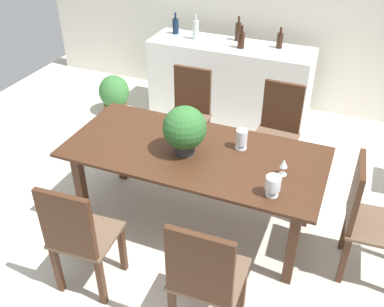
{
  "coord_description": "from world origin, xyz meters",
  "views": [
    {
      "loc": [
        1.1,
        -2.74,
        2.71
      ],
      "look_at": [
        -0.02,
        -0.01,
        0.73
      ],
      "focal_mm": 41.1,
      "sensor_mm": 36.0,
      "label": 1
    }
  ],
  "objects_px": {
    "chair_far_right": "(278,128)",
    "kitchen_counter": "(229,81)",
    "chair_foot_end": "(366,215)",
    "wine_bottle_green": "(195,29)",
    "potted_plant_floor": "(114,94)",
    "wine_bottle_tall": "(176,26)",
    "wine_bottle_amber": "(280,40)",
    "crystal_vase_left": "(242,138)",
    "wine_glass": "(284,164)",
    "chair_near_right": "(204,276)",
    "chair_far_left": "(188,110)",
    "crystal_vase_center_near": "(273,184)",
    "flower_centerpiece": "(185,129)",
    "wine_bottle_dark": "(238,31)",
    "chair_near_left": "(78,236)",
    "wine_bottle_clear": "(241,39)",
    "dining_table": "(194,161)"
  },
  "relations": [
    {
      "from": "chair_near_right",
      "to": "crystal_vase_center_near",
      "type": "xyz_separation_m",
      "value": [
        0.24,
        0.68,
        0.3
      ]
    },
    {
      "from": "flower_centerpiece",
      "to": "wine_bottle_tall",
      "type": "relative_size",
      "value": 1.56
    },
    {
      "from": "chair_far_right",
      "to": "chair_near_left",
      "type": "distance_m",
      "value": 2.19
    },
    {
      "from": "chair_near_left",
      "to": "wine_bottle_tall",
      "type": "xyz_separation_m",
      "value": [
        -0.64,
        3.1,
        0.48
      ]
    },
    {
      "from": "chair_far_left",
      "to": "chair_near_left",
      "type": "xyz_separation_m",
      "value": [
        0.01,
        -1.99,
        0.01
      ]
    },
    {
      "from": "wine_bottle_dark",
      "to": "chair_far_left",
      "type": "bearing_deg",
      "value": -97.25
    },
    {
      "from": "chair_foot_end",
      "to": "wine_bottle_amber",
      "type": "bearing_deg",
      "value": 25.08
    },
    {
      "from": "wine_bottle_amber",
      "to": "chair_far_right",
      "type": "bearing_deg",
      "value": -75.51
    },
    {
      "from": "chair_near_right",
      "to": "flower_centerpiece",
      "type": "xyz_separation_m",
      "value": [
        -0.53,
        0.95,
        0.43
      ]
    },
    {
      "from": "chair_foot_end",
      "to": "crystal_vase_left",
      "type": "bearing_deg",
      "value": 75.66
    },
    {
      "from": "dining_table",
      "to": "wine_glass",
      "type": "bearing_deg",
      "value": -3.8
    },
    {
      "from": "wine_bottle_green",
      "to": "chair_foot_end",
      "type": "bearing_deg",
      "value": -43.1
    },
    {
      "from": "chair_near_left",
      "to": "flower_centerpiece",
      "type": "height_order",
      "value": "flower_centerpiece"
    },
    {
      "from": "chair_foot_end",
      "to": "wine_bottle_tall",
      "type": "xyz_separation_m",
      "value": [
        -2.47,
        2.12,
        0.48
      ]
    },
    {
      "from": "chair_far_left",
      "to": "chair_near_right",
      "type": "bearing_deg",
      "value": -64.53
    },
    {
      "from": "crystal_vase_left",
      "to": "crystal_vase_center_near",
      "type": "height_order",
      "value": "crystal_vase_left"
    },
    {
      "from": "potted_plant_floor",
      "to": "wine_bottle_dark",
      "type": "bearing_deg",
      "value": 24.97
    },
    {
      "from": "chair_far_right",
      "to": "crystal_vase_center_near",
      "type": "xyz_separation_m",
      "value": [
        0.24,
        -1.3,
        0.32
      ]
    },
    {
      "from": "dining_table",
      "to": "wine_bottle_green",
      "type": "relative_size",
      "value": 7.29
    },
    {
      "from": "wine_bottle_amber",
      "to": "chair_near_right",
      "type": "bearing_deg",
      "value": -84.7
    },
    {
      "from": "wine_bottle_green",
      "to": "crystal_vase_left",
      "type": "bearing_deg",
      "value": -58.2
    },
    {
      "from": "wine_bottle_tall",
      "to": "flower_centerpiece",
      "type": "bearing_deg",
      "value": -64.22
    },
    {
      "from": "wine_bottle_green",
      "to": "wine_bottle_dark",
      "type": "distance_m",
      "value": 0.5
    },
    {
      "from": "flower_centerpiece",
      "to": "crystal_vase_center_near",
      "type": "bearing_deg",
      "value": -18.86
    },
    {
      "from": "wine_glass",
      "to": "dining_table",
      "type": "bearing_deg",
      "value": 176.2
    },
    {
      "from": "chair_foot_end",
      "to": "wine_glass",
      "type": "height_order",
      "value": "chair_foot_end"
    },
    {
      "from": "crystal_vase_center_near",
      "to": "crystal_vase_left",
      "type": "bearing_deg",
      "value": 127.25
    },
    {
      "from": "wine_bottle_green",
      "to": "crystal_vase_center_near",
      "type": "bearing_deg",
      "value": -56.99
    },
    {
      "from": "wine_bottle_tall",
      "to": "chair_far_right",
      "type": "bearing_deg",
      "value": -35.38
    },
    {
      "from": "chair_near_right",
      "to": "wine_bottle_tall",
      "type": "bearing_deg",
      "value": -64.77
    },
    {
      "from": "chair_far_right",
      "to": "crystal_vase_left",
      "type": "relative_size",
      "value": 5.78
    },
    {
      "from": "chair_near_right",
      "to": "wine_bottle_tall",
      "type": "xyz_separation_m",
      "value": [
        -1.58,
        3.11,
        0.47
      ]
    },
    {
      "from": "chair_near_left",
      "to": "wine_bottle_amber",
      "type": "relative_size",
      "value": 4.17
    },
    {
      "from": "wine_glass",
      "to": "wine_bottle_green",
      "type": "height_order",
      "value": "wine_bottle_green"
    },
    {
      "from": "crystal_vase_left",
      "to": "wine_bottle_green",
      "type": "distance_m",
      "value": 2.17
    },
    {
      "from": "chair_near_right",
      "to": "chair_near_left",
      "type": "height_order",
      "value": "chair_near_right"
    },
    {
      "from": "wine_bottle_dark",
      "to": "chair_foot_end",
      "type": "bearing_deg",
      "value": -52.22
    },
    {
      "from": "wine_glass",
      "to": "kitchen_counter",
      "type": "xyz_separation_m",
      "value": [
        -1.08,
        2.05,
        -0.39
      ]
    },
    {
      "from": "crystal_vase_left",
      "to": "wine_bottle_clear",
      "type": "distance_m",
      "value": 1.85
    },
    {
      "from": "chair_foot_end",
      "to": "kitchen_counter",
      "type": "distance_m",
      "value": 2.64
    },
    {
      "from": "chair_foot_end",
      "to": "wine_bottle_green",
      "type": "distance_m",
      "value": 3.01
    },
    {
      "from": "crystal_vase_center_near",
      "to": "dining_table",
      "type": "bearing_deg",
      "value": 156.18
    },
    {
      "from": "chair_near_right",
      "to": "chair_far_left",
      "type": "bearing_deg",
      "value": -66.33
    },
    {
      "from": "crystal_vase_center_near",
      "to": "chair_far_right",
      "type": "bearing_deg",
      "value": 100.27
    },
    {
      "from": "chair_near_right",
      "to": "wine_bottle_tall",
      "type": "height_order",
      "value": "wine_bottle_tall"
    },
    {
      "from": "chair_foot_end",
      "to": "potted_plant_floor",
      "type": "relative_size",
      "value": 1.95
    },
    {
      "from": "wine_bottle_tall",
      "to": "chair_foot_end",
      "type": "bearing_deg",
      "value": -40.67
    },
    {
      "from": "chair_far_left",
      "to": "chair_near_left",
      "type": "bearing_deg",
      "value": -89.72
    },
    {
      "from": "wine_bottle_tall",
      "to": "wine_bottle_green",
      "type": "xyz_separation_m",
      "value": [
        0.3,
        -0.09,
        0.02
      ]
    },
    {
      "from": "chair_far_right",
      "to": "kitchen_counter",
      "type": "height_order",
      "value": "chair_far_right"
    }
  ]
}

